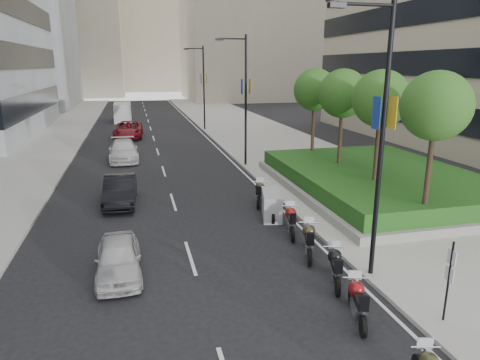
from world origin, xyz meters
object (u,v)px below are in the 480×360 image
object	(u,v)px
parking_sign	(449,277)
car_a	(118,258)
motorcycle_3	(309,240)
lamp_post_0	(378,130)
delivery_van	(123,113)
motorcycle_4	(291,221)
motorcycle_2	(335,267)
car_b	(120,190)
car_c	(123,150)
lamp_post_1	(244,95)
lamp_post_2	(202,84)
motorcycle_6	(259,193)
car_d	(128,130)
motorcycle_1	(357,301)
motorcycle_5	(272,205)

from	to	relation	value
parking_sign	car_a	xyz separation A→B (m)	(-8.86, 5.20, -0.82)
motorcycle_3	parking_sign	bearing A→B (deg)	-139.88
lamp_post_0	delivery_van	world-z (taller)	lamp_post_0
delivery_van	motorcycle_4	bearing A→B (deg)	-79.97
motorcycle_2	car_b	world-z (taller)	car_b
lamp_post_0	motorcycle_2	xyz separation A→B (m)	(-1.22, -0.07, -4.48)
motorcycle_3	car_c	xyz separation A→B (m)	(-7.08, 19.14, 0.14)
lamp_post_1	car_c	size ratio (longest dim) A/B	1.73
lamp_post_2	motorcycle_3	world-z (taller)	lamp_post_2
parking_sign	delivery_van	world-z (taller)	parking_sign
lamp_post_0	lamp_post_2	world-z (taller)	same
lamp_post_2	delivery_van	distance (m)	14.00
lamp_post_0	car_c	world-z (taller)	lamp_post_0
motorcycle_6	delivery_van	size ratio (longest dim) A/B	0.38
parking_sign	car_a	world-z (taller)	parking_sign
lamp_post_2	lamp_post_1	bearing A→B (deg)	-90.00
lamp_post_1	lamp_post_2	bearing A→B (deg)	90.00
car_c	delivery_van	bearing A→B (deg)	89.41
motorcycle_2	car_d	distance (m)	32.82
lamp_post_0	motorcycle_3	world-z (taller)	lamp_post_0
motorcycle_1	motorcycle_6	size ratio (longest dim) A/B	0.99
motorcycle_4	car_d	size ratio (longest dim) A/B	0.38
lamp_post_2	parking_sign	world-z (taller)	lamp_post_2
motorcycle_5	car_b	bearing A→B (deg)	74.41
motorcycle_4	delivery_van	world-z (taller)	delivery_van
motorcycle_1	motorcycle_3	xyz separation A→B (m)	(0.32, 4.28, 0.05)
lamp_post_1	parking_sign	distance (m)	20.33
lamp_post_0	motorcycle_5	world-z (taller)	lamp_post_0
car_b	car_d	distance (m)	21.67
motorcycle_1	car_b	size ratio (longest dim) A/B	0.47
car_d	motorcycle_4	bearing A→B (deg)	-72.85
motorcycle_4	motorcycle_5	size ratio (longest dim) A/B	0.99
motorcycle_4	delivery_van	xyz separation A→B (m)	(-7.62, 40.86, 0.48)
lamp_post_0	car_a	size ratio (longest dim) A/B	2.40
car_a	motorcycle_4	bearing A→B (deg)	15.47
lamp_post_1	motorcycle_3	world-z (taller)	lamp_post_1
motorcycle_3	motorcycle_4	bearing A→B (deg)	17.13
lamp_post_1	motorcycle_6	xyz separation A→B (m)	(-1.29, -8.42, -4.48)
motorcycle_3	delivery_van	world-z (taller)	delivery_van
lamp_post_0	motorcycle_1	distance (m)	5.23
motorcycle_3	lamp_post_2	bearing A→B (deg)	17.58
car_c	motorcycle_2	bearing A→B (deg)	-73.20
motorcycle_6	car_b	xyz separation A→B (m)	(-7.03, 1.79, 0.15)
motorcycle_2	lamp_post_2	bearing A→B (deg)	17.40
lamp_post_1	car_b	xyz separation A→B (m)	(-8.32, -6.63, -4.33)
lamp_post_2	car_c	xyz separation A→B (m)	(-8.33, -13.75, -4.31)
motorcycle_6	car_b	world-z (taller)	car_b
motorcycle_6	car_d	distance (m)	24.41
motorcycle_1	motorcycle_5	world-z (taller)	motorcycle_5
lamp_post_1	car_a	size ratio (longest dim) A/B	2.40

